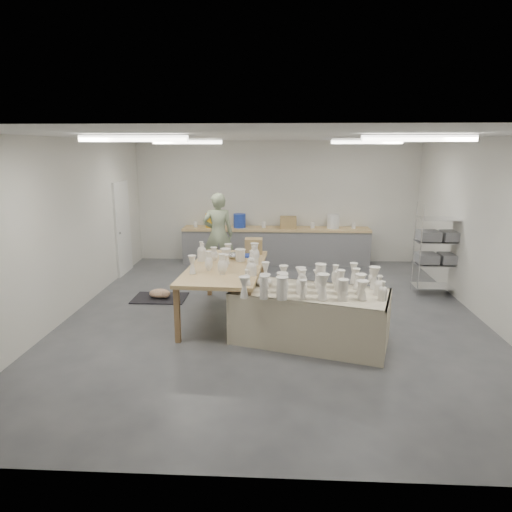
# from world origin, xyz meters

# --- Properties ---
(room) EXTENTS (8.00, 8.02, 3.00)m
(room) POSITION_xyz_m (-0.11, 0.08, 2.06)
(room) COLOR #424449
(room) RESTS_ON ground
(back_counter) EXTENTS (4.60, 0.60, 1.24)m
(back_counter) POSITION_xyz_m (-0.01, 3.68, 0.49)
(back_counter) COLOR tan
(back_counter) RESTS_ON ground
(wire_shelf) EXTENTS (0.88, 0.48, 1.80)m
(wire_shelf) POSITION_xyz_m (3.20, 1.40, 0.92)
(wire_shelf) COLOR silver
(wire_shelf) RESTS_ON ground
(drying_table) EXTENTS (2.45, 1.69, 1.16)m
(drying_table) POSITION_xyz_m (0.56, -1.05, 0.44)
(drying_table) COLOR olive
(drying_table) RESTS_ON ground
(work_table) EXTENTS (1.34, 2.46, 1.24)m
(work_table) POSITION_xyz_m (-0.76, 0.01, 0.91)
(work_table) COLOR tan
(work_table) RESTS_ON ground
(rug) EXTENTS (1.00, 0.70, 0.02)m
(rug) POSITION_xyz_m (-2.20, 0.79, 0.01)
(rug) COLOR black
(rug) RESTS_ON ground
(cat) EXTENTS (0.46, 0.37, 0.17)m
(cat) POSITION_xyz_m (-2.18, 0.78, 0.11)
(cat) COLOR white
(cat) RESTS_ON rug
(potter) EXTENTS (0.73, 0.52, 1.87)m
(potter) POSITION_xyz_m (-1.28, 2.55, 0.93)
(potter) COLOR #909F7B
(potter) RESTS_ON ground
(red_stool) EXTENTS (0.36, 0.36, 0.31)m
(red_stool) POSITION_xyz_m (-1.28, 2.82, 0.28)
(red_stool) COLOR red
(red_stool) RESTS_ON ground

